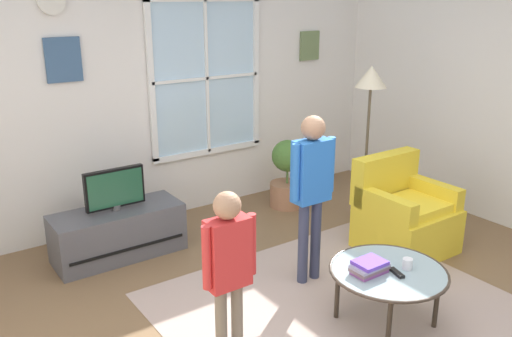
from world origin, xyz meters
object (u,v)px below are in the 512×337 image
remote_near_cup (397,273)px  person_blue_shirt (312,181)px  tv_stand (118,233)px  potted_plant_by_window (287,174)px  cup (407,264)px  coffee_table (388,273)px  book_stack (370,267)px  person_red_shirt (228,264)px  armchair (403,216)px  television (115,189)px  remote_near_books (374,263)px  floor_lamp (370,92)px

remote_near_cup → person_blue_shirt: 0.98m
tv_stand → potted_plant_by_window: potted_plant_by_window is taller
cup → remote_near_cup: cup is taller
tv_stand → coffee_table: (1.19, -2.14, 0.18)m
remote_near_cup → book_stack: bearing=140.3°
coffee_table → potted_plant_by_window: (0.83, 2.23, -0.03)m
person_blue_shirt → person_red_shirt: person_blue_shirt is taller
coffee_table → person_blue_shirt: 0.94m
armchair → coffee_table: size_ratio=1.03×
television → cup: (1.32, -2.20, -0.19)m
cup → person_blue_shirt: (-0.18, 0.86, 0.42)m
remote_near_cup → person_red_shirt: size_ratio=0.11×
remote_near_books → person_blue_shirt: person_blue_shirt is taller
remote_near_cup → potted_plant_by_window: size_ratio=0.18×
floor_lamp → book_stack: bearing=-135.0°
television → book_stack: television is taller
tv_stand → person_blue_shirt: size_ratio=0.82×
cup → remote_near_books: bearing=128.8°
potted_plant_by_window → person_blue_shirt: bearing=-121.8°
person_blue_shirt → potted_plant_by_window: 1.76m
coffee_table → floor_lamp: (1.34, 1.54, 0.95)m
armchair → person_blue_shirt: bearing=177.8°
tv_stand → cup: bearing=-59.1°
coffee_table → armchair: bearing=35.5°
armchair → remote_near_books: 1.26m
tv_stand → remote_near_books: 2.34m
person_blue_shirt → television: bearing=130.5°
book_stack → remote_near_cup: bearing=-39.7°
coffee_table → person_blue_shirt: person_blue_shirt is taller
armchair → coffee_table: 1.31m
television → book_stack: bearing=-63.3°
tv_stand → book_stack: (1.05, -2.09, 0.25)m
tv_stand → potted_plant_by_window: 2.04m
person_red_shirt → television: bearing=89.2°
television → potted_plant_by_window: 2.05m
armchair → coffee_table: bearing=-144.5°
cup → potted_plant_by_window: bearing=72.8°
armchair → remote_near_cup: (-1.06, -0.83, 0.11)m
book_stack → person_red_shirt: bearing=172.4°
remote_near_books → floor_lamp: floor_lamp is taller
person_blue_shirt → floor_lamp: floor_lamp is taller
book_stack → potted_plant_by_window: (0.98, 2.18, -0.10)m
armchair → cup: size_ratio=10.82×
tv_stand → person_red_shirt: (-0.03, -1.95, 0.54)m
person_blue_shirt → potted_plant_by_window: bearing=58.2°
floor_lamp → person_blue_shirt: bearing=-152.2°
tv_stand → floor_lamp: bearing=-13.3°
remote_near_books → potted_plant_by_window: 2.28m
television → floor_lamp: size_ratio=0.33×
armchair → book_stack: bearing=-149.6°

